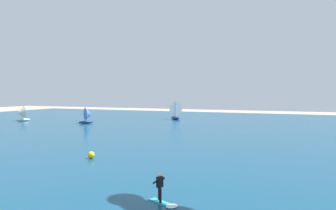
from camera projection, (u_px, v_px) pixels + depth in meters
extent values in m
cube|color=navy|center=(241.00, 131.00, 48.35)|extent=(160.00, 90.00, 0.10)
cube|color=#26B2CC|center=(160.00, 202.00, 16.84)|extent=(1.46, 0.98, 0.05)
cylinder|color=black|center=(160.00, 196.00, 16.61)|extent=(0.14, 0.14, 0.80)
cylinder|color=black|center=(159.00, 193.00, 17.04)|extent=(0.14, 0.14, 0.80)
cube|color=black|center=(160.00, 182.00, 16.80)|extent=(0.35, 0.42, 0.60)
sphere|color=beige|center=(160.00, 175.00, 16.78)|extent=(0.22, 0.22, 0.22)
cylinder|color=black|center=(156.00, 182.00, 16.70)|extent=(0.49, 0.29, 0.39)
cylinder|color=black|center=(162.00, 180.00, 17.00)|extent=(0.49, 0.29, 0.39)
ellipsoid|color=white|center=(172.00, 206.00, 16.15)|extent=(0.84, 0.89, 0.08)
ellipsoid|color=silver|center=(23.00, 120.00, 65.44)|extent=(2.04, 3.14, 0.56)
cylinder|color=silver|center=(24.00, 112.00, 65.47)|extent=(0.09, 0.09, 2.98)
cone|color=silver|center=(21.00, 112.00, 65.00)|extent=(2.80, 2.13, 2.50)
ellipsoid|color=navy|center=(175.00, 118.00, 69.59)|extent=(3.67, 3.61, 0.72)
cylinder|color=silver|center=(176.00, 108.00, 69.34)|extent=(0.12, 0.12, 3.83)
cone|color=white|center=(174.00, 109.00, 70.11)|extent=(3.44, 3.48, 3.22)
ellipsoid|color=navy|center=(86.00, 122.00, 60.15)|extent=(2.61, 2.97, 0.55)
cylinder|color=silver|center=(85.00, 113.00, 60.01)|extent=(0.09, 0.09, 2.96)
cone|color=#3F72CC|center=(88.00, 114.00, 60.35)|extent=(2.76, 2.54, 2.49)
sphere|color=yellow|center=(91.00, 155.00, 28.08)|extent=(0.65, 0.65, 0.65)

